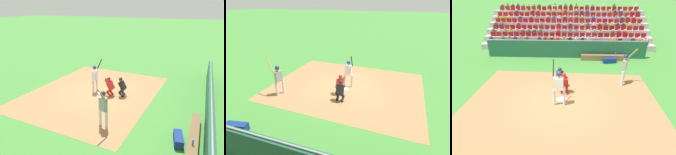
{
  "view_description": "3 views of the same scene",
  "coord_description": "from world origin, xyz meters",
  "views": [
    {
      "loc": [
        -11.36,
        -5.87,
        5.62
      ],
      "look_at": [
        -0.35,
        -0.97,
        1.36
      ],
      "focal_mm": 33.28,
      "sensor_mm": 36.0,
      "label": 1
    },
    {
      "loc": [
        2.98,
        -9.92,
        5.47
      ],
      "look_at": [
        -0.27,
        -0.54,
        1.03
      ],
      "focal_mm": 28.38,
      "sensor_mm": 36.0,
      "label": 2
    },
    {
      "loc": [
        -0.48,
        8.36,
        5.34
      ],
      "look_at": [
        -0.09,
        -0.47,
        1.06
      ],
      "focal_mm": 30.26,
      "sensor_mm": 36.0,
      "label": 3
    }
  ],
  "objects": [
    {
      "name": "ground_plane",
      "position": [
        0.0,
        0.0,
        0.0
      ],
      "size": [
        160.0,
        160.0,
        0.0
      ],
      "primitive_type": "plane",
      "color": "#418436"
    },
    {
      "name": "infield_dirt_patch",
      "position": [
        0.0,
        0.5,
        0.0
      ],
      "size": [
        10.04,
        8.17,
        0.01
      ],
      "primitive_type": "cube",
      "rotation": [
        0.0,
        0.0,
        -0.04
      ],
      "color": "#9F734B",
      "rests_on": "ground_plane"
    },
    {
      "name": "home_plate_marker",
      "position": [
        0.0,
        0.0,
        0.02
      ],
      "size": [
        0.62,
        0.62,
        0.02
      ],
      "primitive_type": "cube",
      "rotation": [
        0.0,
        0.0,
        0.79
      ],
      "color": "white",
      "rests_on": "infield_dirt_patch"
    },
    {
      "name": "batter_at_plate",
      "position": [
        0.11,
        0.48,
        1.15
      ],
      "size": [
        0.62,
        0.57,
        2.29
      ],
      "color": "silver",
      "rests_on": "ground_plane"
    },
    {
      "name": "catcher_crouching",
      "position": [
        -0.07,
        -0.69,
        0.71
      ],
      "size": [
        0.49,
        0.71,
        1.28
      ],
      "color": "#AA1E14",
      "rests_on": "ground_plane"
    },
    {
      "name": "home_plate_umpire",
      "position": [
        0.18,
        -1.43,
        0.69
      ],
      "size": [
        0.46,
        0.49,
        1.27
      ],
      "color": "#1C222B",
      "rests_on": "ground_plane"
    },
    {
      "name": "dugout_wall",
      "position": [
        0.0,
        -6.56,
        0.7
      ],
      "size": [
        12.9,
        0.24,
        1.45
      ],
      "color": "#1D533B",
      "rests_on": "ground_plane"
    },
    {
      "name": "dugout_bench",
      "position": [
        -3.04,
        -6.01,
        0.22
      ],
      "size": [
        3.64,
        0.4,
        0.44
      ],
      "primitive_type": "cube",
      "color": "brown",
      "rests_on": "ground_plane"
    },
    {
      "name": "water_bottle_on_bench",
      "position": [
        -3.93,
        -6.0,
        0.57
      ],
      "size": [
        0.07,
        0.07,
        0.25
      ],
      "primitive_type": "cylinder",
      "color": "blue",
      "rests_on": "dugout_bench"
    },
    {
      "name": "equipment_duffel_bag",
      "position": [
        -3.39,
        -5.42,
        0.19
      ],
      "size": [
        1.05,
        0.55,
        0.39
      ],
      "primitive_type": "cube",
      "rotation": [
        0.0,
        0.0,
        0.2
      ],
      "color": "navy",
      "rests_on": "ground_plane"
    },
    {
      "name": "on_deck_batter",
      "position": [
        -3.57,
        -1.95,
        1.19
      ],
      "size": [
        0.79,
        0.59,
        2.22
      ],
      "color": "silver",
      "rests_on": "ground_plane"
    }
  ]
}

